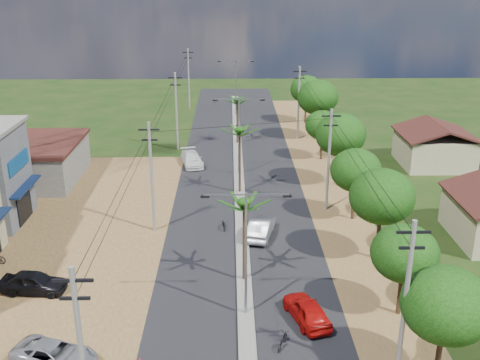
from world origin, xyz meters
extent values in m
plane|color=black|center=(0.00, 0.00, 0.00)|extent=(160.00, 160.00, 0.00)
cube|color=black|center=(0.00, 15.00, 0.02)|extent=(12.00, 110.00, 0.04)
cube|color=#605E56|center=(0.00, 18.00, 0.09)|extent=(1.00, 90.00, 0.18)
cube|color=brown|center=(-15.00, 8.00, 0.02)|extent=(18.00, 46.00, 0.04)
cube|color=brown|center=(8.50, 15.00, 0.01)|extent=(5.00, 90.00, 0.03)
cube|color=#0E1C3C|center=(-17.60, 14.00, 3.10)|extent=(0.80, 5.40, 0.15)
cube|color=black|center=(-17.95, 14.00, 1.30)|extent=(0.10, 3.00, 2.40)
cube|color=navy|center=(-17.92, 14.00, 5.20)|extent=(0.12, 4.20, 1.20)
cube|color=#605E56|center=(-21.00, 24.00, 1.80)|extent=(10.00, 10.00, 3.60)
cube|color=black|center=(-21.00, 24.00, 3.80)|extent=(10.40, 10.40, 0.30)
cube|color=tan|center=(21.00, 28.00, 1.65)|extent=(7.00, 7.00, 3.30)
cylinder|color=black|center=(9.50, -6.00, 2.10)|extent=(0.28, 0.28, 4.20)
ellipsoid|color=black|center=(9.50, -6.00, 4.50)|extent=(4.40, 4.40, 3.74)
cylinder|color=black|center=(9.30, 0.00, 1.92)|extent=(0.28, 0.28, 3.85)
ellipsoid|color=black|center=(9.30, 0.00, 4.12)|extent=(4.00, 4.00, 3.40)
cylinder|color=black|center=(9.70, 7.00, 2.27)|extent=(0.28, 0.28, 4.55)
ellipsoid|color=black|center=(9.70, 7.00, 4.88)|extent=(4.60, 4.60, 3.91)
cylinder|color=black|center=(9.40, 14.00, 2.03)|extent=(0.28, 0.28, 4.06)
ellipsoid|color=black|center=(9.40, 14.00, 4.35)|extent=(4.20, 4.20, 3.57)
cylinder|color=black|center=(9.60, 22.00, 2.38)|extent=(0.28, 0.28, 4.76)
ellipsoid|color=black|center=(9.60, 22.00, 5.10)|extent=(4.80, 4.80, 4.08)
cylinder|color=black|center=(9.20, 30.00, 1.82)|extent=(0.28, 0.28, 3.64)
ellipsoid|color=black|center=(9.20, 30.00, 3.90)|extent=(3.80, 3.80, 3.23)
cylinder|color=black|center=(9.80, 38.00, 2.45)|extent=(0.28, 0.28, 4.90)
ellipsoid|color=black|center=(9.80, 38.00, 5.25)|extent=(5.00, 5.00, 4.25)
cylinder|color=black|center=(9.50, 46.00, 2.17)|extent=(0.28, 0.28, 4.34)
ellipsoid|color=black|center=(9.50, 46.00, 4.65)|extent=(4.40, 4.40, 3.74)
cylinder|color=black|center=(0.00, 4.00, 2.90)|extent=(0.22, 0.22, 5.80)
cylinder|color=black|center=(0.00, 20.00, 3.10)|extent=(0.22, 0.22, 6.20)
cylinder|color=black|center=(0.00, 36.00, 2.75)|extent=(0.22, 0.22, 5.50)
cylinder|color=gray|center=(0.00, 0.00, 4.00)|extent=(0.16, 0.16, 8.00)
cube|color=gray|center=(1.20, 0.00, 7.90)|extent=(2.40, 0.08, 0.08)
cube|color=gray|center=(-1.20, 0.00, 7.90)|extent=(2.40, 0.08, 0.08)
cube|color=black|center=(2.30, 0.00, 7.80)|extent=(0.50, 0.18, 0.12)
cube|color=black|center=(-2.30, 0.00, 7.80)|extent=(0.50, 0.18, 0.12)
cylinder|color=gray|center=(0.00, 25.00, 4.00)|extent=(0.16, 0.16, 8.00)
cube|color=gray|center=(1.20, 25.00, 7.90)|extent=(2.40, 0.08, 0.08)
cube|color=gray|center=(-1.20, 25.00, 7.90)|extent=(2.40, 0.08, 0.08)
cube|color=black|center=(2.30, 25.00, 7.80)|extent=(0.50, 0.18, 0.12)
cube|color=black|center=(-2.30, 25.00, 7.80)|extent=(0.50, 0.18, 0.12)
cylinder|color=gray|center=(0.00, 50.00, 4.00)|extent=(0.16, 0.16, 8.00)
cube|color=gray|center=(1.20, 50.00, 7.90)|extent=(2.40, 0.08, 0.08)
cube|color=gray|center=(-1.20, 50.00, 7.90)|extent=(2.40, 0.08, 0.08)
cube|color=black|center=(2.30, 50.00, 7.80)|extent=(0.50, 0.18, 0.12)
cube|color=black|center=(-2.30, 50.00, 7.80)|extent=(0.50, 0.18, 0.12)
cube|color=black|center=(-7.00, -10.00, 8.40)|extent=(1.60, 0.12, 0.12)
cube|color=black|center=(-7.00, -10.00, 7.60)|extent=(1.20, 0.12, 0.12)
cylinder|color=#605E56|center=(-7.00, 12.00, 4.50)|extent=(0.24, 0.24, 9.00)
cube|color=black|center=(-7.00, 12.00, 8.40)|extent=(1.60, 0.12, 0.12)
cube|color=black|center=(-7.00, 12.00, 7.60)|extent=(1.20, 0.12, 0.12)
cylinder|color=#605E56|center=(-7.00, 34.00, 4.50)|extent=(0.24, 0.24, 9.00)
cube|color=black|center=(-7.00, 34.00, 8.40)|extent=(1.60, 0.12, 0.12)
cube|color=black|center=(-7.00, 34.00, 7.60)|extent=(1.20, 0.12, 0.12)
cylinder|color=#605E56|center=(-7.00, 55.00, 4.50)|extent=(0.24, 0.24, 9.00)
cube|color=black|center=(-7.00, 55.00, 8.40)|extent=(1.60, 0.12, 0.12)
cube|color=black|center=(-7.00, 55.00, 7.60)|extent=(1.20, 0.12, 0.12)
cylinder|color=#605E56|center=(7.50, -6.00, 4.50)|extent=(0.24, 0.24, 9.00)
cube|color=black|center=(7.50, -6.00, 8.40)|extent=(1.60, 0.12, 0.12)
cube|color=black|center=(7.50, -6.00, 7.60)|extent=(1.20, 0.12, 0.12)
cylinder|color=#605E56|center=(7.50, 16.00, 4.50)|extent=(0.24, 0.24, 9.00)
cube|color=black|center=(7.50, 16.00, 8.40)|extent=(1.60, 0.12, 0.12)
cube|color=black|center=(7.50, 16.00, 7.60)|extent=(1.20, 0.12, 0.12)
cylinder|color=#605E56|center=(7.50, 38.00, 4.50)|extent=(0.24, 0.24, 9.00)
cube|color=black|center=(7.50, 38.00, 8.40)|extent=(1.60, 0.12, 0.12)
cube|color=black|center=(7.50, 38.00, 7.60)|extent=(1.20, 0.12, 0.12)
imported|color=#9D0B08|center=(3.61, -0.68, 0.72)|extent=(2.88, 4.53, 1.44)
imported|color=gray|center=(1.50, 10.74, 0.75)|extent=(2.65, 4.81, 1.50)
imported|color=silver|center=(-5.00, 28.18, 0.69)|extent=(3.02, 5.11, 1.39)
imported|color=gray|center=(-10.19, -4.49, 0.64)|extent=(5.07, 3.55, 1.29)
imported|color=black|center=(-13.63, 2.82, 0.72)|extent=(4.36, 2.10, 1.43)
imported|color=black|center=(1.94, -3.14, 0.40)|extent=(1.07, 1.61, 0.80)
imported|color=black|center=(-1.44, 12.19, 0.40)|extent=(0.69, 1.57, 0.80)
imported|color=black|center=(-4.47, 27.16, 0.52)|extent=(0.53, 1.73, 1.03)
camera|label=1|loc=(-0.89, -29.06, 19.61)|focal=42.00mm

